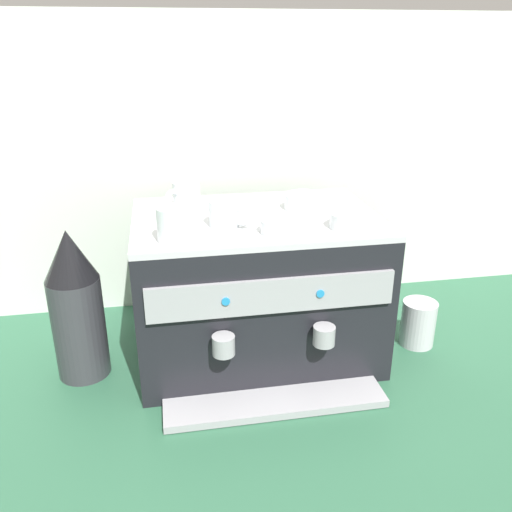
{
  "coord_description": "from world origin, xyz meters",
  "views": [
    {
      "loc": [
        -0.25,
        -1.36,
        0.87
      ],
      "look_at": [
        0.0,
        0.0,
        0.3
      ],
      "focal_mm": 37.14,
      "sensor_mm": 36.0,
      "label": 1
    }
  ],
  "objects_px": {
    "ceramic_bowl_2": "(305,202)",
    "coffee_grinder": "(76,305)",
    "ceramic_cup_2": "(225,214)",
    "ceramic_cup_0": "(173,224)",
    "ceramic_bowl_1": "(280,227)",
    "ceramic_bowl_0": "(349,221)",
    "milk_pitcher": "(418,323)",
    "ceramic_cup_1": "(185,196)",
    "espresso_machine": "(256,287)"
  },
  "relations": [
    {
      "from": "coffee_grinder",
      "to": "milk_pitcher",
      "type": "xyz_separation_m",
      "value": [
        0.99,
        -0.02,
        -0.14
      ]
    },
    {
      "from": "ceramic_bowl_0",
      "to": "ceramic_bowl_1",
      "type": "distance_m",
      "value": 0.18
    },
    {
      "from": "ceramic_cup_0",
      "to": "ceramic_bowl_0",
      "type": "xyz_separation_m",
      "value": [
        0.44,
        0.01,
        -0.02
      ]
    },
    {
      "from": "ceramic_cup_0",
      "to": "coffee_grinder",
      "type": "bearing_deg",
      "value": 156.16
    },
    {
      "from": "ceramic_bowl_0",
      "to": "coffee_grinder",
      "type": "xyz_separation_m",
      "value": [
        -0.71,
        0.11,
        -0.23
      ]
    },
    {
      "from": "ceramic_cup_2",
      "to": "coffee_grinder",
      "type": "relative_size",
      "value": 0.25
    },
    {
      "from": "coffee_grinder",
      "to": "ceramic_cup_0",
      "type": "bearing_deg",
      "value": -23.84
    },
    {
      "from": "ceramic_cup_1",
      "to": "ceramic_bowl_1",
      "type": "xyz_separation_m",
      "value": [
        0.22,
        -0.24,
        -0.02
      ]
    },
    {
      "from": "ceramic_cup_0",
      "to": "ceramic_cup_2",
      "type": "distance_m",
      "value": 0.16
    },
    {
      "from": "ceramic_cup_0",
      "to": "ceramic_bowl_1",
      "type": "bearing_deg",
      "value": 1.29
    },
    {
      "from": "coffee_grinder",
      "to": "ceramic_cup_2",
      "type": "bearing_deg",
      "value": -5.48
    },
    {
      "from": "ceramic_cup_2",
      "to": "ceramic_bowl_0",
      "type": "distance_m",
      "value": 0.32
    },
    {
      "from": "ceramic_bowl_2",
      "to": "milk_pitcher",
      "type": "height_order",
      "value": "ceramic_bowl_2"
    },
    {
      "from": "espresso_machine",
      "to": "coffee_grinder",
      "type": "relative_size",
      "value": 1.57
    },
    {
      "from": "ceramic_bowl_1",
      "to": "coffee_grinder",
      "type": "xyz_separation_m",
      "value": [
        -0.53,
        0.11,
        -0.23
      ]
    },
    {
      "from": "ceramic_cup_0",
      "to": "ceramic_cup_2",
      "type": "height_order",
      "value": "ceramic_cup_0"
    },
    {
      "from": "ceramic_cup_1",
      "to": "milk_pitcher",
      "type": "relative_size",
      "value": 0.73
    },
    {
      "from": "ceramic_bowl_2",
      "to": "ceramic_bowl_1",
      "type": "bearing_deg",
      "value": -121.74
    },
    {
      "from": "ceramic_bowl_0",
      "to": "coffee_grinder",
      "type": "distance_m",
      "value": 0.75
    },
    {
      "from": "ceramic_bowl_2",
      "to": "milk_pitcher",
      "type": "relative_size",
      "value": 0.8
    },
    {
      "from": "ceramic_bowl_2",
      "to": "coffee_grinder",
      "type": "bearing_deg",
      "value": -174.01
    },
    {
      "from": "ceramic_cup_2",
      "to": "ceramic_bowl_2",
      "type": "distance_m",
      "value": 0.26
    },
    {
      "from": "espresso_machine",
      "to": "ceramic_cup_1",
      "type": "xyz_separation_m",
      "value": [
        -0.19,
        0.09,
        0.25
      ]
    },
    {
      "from": "espresso_machine",
      "to": "ceramic_bowl_1",
      "type": "distance_m",
      "value": 0.27
    },
    {
      "from": "ceramic_cup_1",
      "to": "ceramic_bowl_0",
      "type": "height_order",
      "value": "ceramic_cup_1"
    },
    {
      "from": "ceramic_bowl_0",
      "to": "milk_pitcher",
      "type": "xyz_separation_m",
      "value": [
        0.28,
        0.08,
        -0.37
      ]
    },
    {
      "from": "ceramic_bowl_0",
      "to": "ceramic_cup_1",
      "type": "bearing_deg",
      "value": 149.87
    },
    {
      "from": "ceramic_cup_1",
      "to": "coffee_grinder",
      "type": "height_order",
      "value": "ceramic_cup_1"
    },
    {
      "from": "ceramic_cup_2",
      "to": "milk_pitcher",
      "type": "bearing_deg",
      "value": 1.35
    },
    {
      "from": "ceramic_cup_0",
      "to": "milk_pitcher",
      "type": "xyz_separation_m",
      "value": [
        0.72,
        0.09,
        -0.39
      ]
    },
    {
      "from": "coffee_grinder",
      "to": "ceramic_bowl_2",
      "type": "bearing_deg",
      "value": 5.99
    },
    {
      "from": "ceramic_cup_1",
      "to": "ceramic_bowl_1",
      "type": "distance_m",
      "value": 0.32
    },
    {
      "from": "ceramic_cup_1",
      "to": "coffee_grinder",
      "type": "relative_size",
      "value": 0.24
    },
    {
      "from": "ceramic_cup_0",
      "to": "ceramic_cup_1",
      "type": "xyz_separation_m",
      "value": [
        0.04,
        0.24,
        -0.0
      ]
    },
    {
      "from": "ceramic_cup_0",
      "to": "ceramic_bowl_2",
      "type": "bearing_deg",
      "value": 26.39
    },
    {
      "from": "ceramic_cup_0",
      "to": "ceramic_bowl_2",
      "type": "height_order",
      "value": "ceramic_cup_0"
    },
    {
      "from": "espresso_machine",
      "to": "ceramic_bowl_2",
      "type": "xyz_separation_m",
      "value": [
        0.15,
        0.04,
        0.23
      ]
    },
    {
      "from": "ceramic_bowl_2",
      "to": "coffee_grinder",
      "type": "distance_m",
      "value": 0.68
    },
    {
      "from": "ceramic_cup_0",
      "to": "milk_pitcher",
      "type": "height_order",
      "value": "ceramic_cup_0"
    },
    {
      "from": "ceramic_bowl_0",
      "to": "milk_pitcher",
      "type": "distance_m",
      "value": 0.47
    },
    {
      "from": "ceramic_cup_1",
      "to": "ceramic_cup_2",
      "type": "xyz_separation_m",
      "value": [
        0.09,
        -0.16,
        -0.01
      ]
    },
    {
      "from": "ceramic_cup_2",
      "to": "ceramic_bowl_0",
      "type": "bearing_deg",
      "value": -12.86
    },
    {
      "from": "ceramic_bowl_2",
      "to": "coffee_grinder",
      "type": "xyz_separation_m",
      "value": [
        -0.64,
        -0.07,
        -0.23
      ]
    },
    {
      "from": "ceramic_cup_2",
      "to": "ceramic_bowl_1",
      "type": "height_order",
      "value": "ceramic_cup_2"
    },
    {
      "from": "ceramic_cup_1",
      "to": "ceramic_bowl_1",
      "type": "relative_size",
      "value": 1.05
    },
    {
      "from": "milk_pitcher",
      "to": "ceramic_cup_2",
      "type": "bearing_deg",
      "value": -178.65
    },
    {
      "from": "ceramic_cup_1",
      "to": "ceramic_bowl_0",
      "type": "xyz_separation_m",
      "value": [
        0.4,
        -0.23,
        -0.02
      ]
    },
    {
      "from": "ceramic_cup_0",
      "to": "coffee_grinder",
      "type": "height_order",
      "value": "ceramic_cup_0"
    },
    {
      "from": "ceramic_bowl_0",
      "to": "ceramic_bowl_1",
      "type": "relative_size",
      "value": 1.01
    },
    {
      "from": "ceramic_bowl_0",
      "to": "ceramic_bowl_2",
      "type": "bearing_deg",
      "value": 111.52
    }
  ]
}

